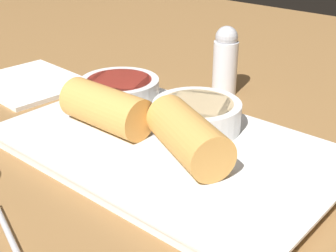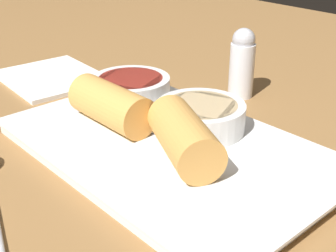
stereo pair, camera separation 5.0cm
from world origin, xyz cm
name	(u,v)px [view 1 (the left image)]	position (x,y,z in cm)	size (l,w,h in cm)	color
table_surface	(147,148)	(0.00, 0.00, 1.00)	(180.00, 140.00, 2.00)	olive
serving_plate	(168,149)	(3.90, -1.13, 2.76)	(33.40, 21.21, 1.50)	white
roll_front_left	(186,134)	(6.83, -1.99, 5.70)	(10.85, 8.28, 4.39)	#D19347
roll_front_right	(103,107)	(-3.59, -2.79, 5.70)	(10.70, 4.44, 4.39)	#D19347
dipping_bowl_near	(197,114)	(4.05, 3.25, 5.06)	(9.24, 9.24, 2.86)	white
dipping_bowl_far	(120,90)	(-7.00, 2.84, 5.06)	(9.24, 9.24, 2.86)	white
napkin	(30,83)	(-23.58, 1.45, 2.30)	(15.33, 13.30, 0.60)	white
salt_shaker	(225,60)	(-1.48, 16.44, 6.49)	(3.19, 3.19, 8.95)	silver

